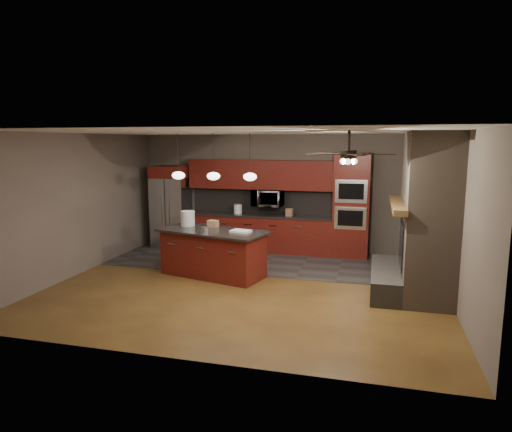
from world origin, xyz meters
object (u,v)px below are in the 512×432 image
(white_bucket, at_px, (188,218))
(kitchen_island, at_px, (213,253))
(refrigerator, at_px, (171,207))
(counter_box, at_px, (290,212))
(cardboard_box, at_px, (213,223))
(paint_can, at_px, (205,229))
(oven_tower, at_px, (351,206))
(counter_bucket, at_px, (238,209))
(paint_tray, at_px, (241,231))
(microwave, at_px, (268,198))

(white_bucket, bearing_deg, kitchen_island, -24.84)
(refrigerator, height_order, kitchen_island, refrigerator)
(kitchen_island, xyz_separation_m, counter_box, (1.12, 2.20, 0.52))
(cardboard_box, bearing_deg, paint_can, -72.52)
(oven_tower, bearing_deg, cardboard_box, -144.67)
(paint_can, xyz_separation_m, counter_bucket, (-0.10, 2.49, 0.04))
(oven_tower, relative_size, counter_box, 13.52)
(paint_tray, height_order, cardboard_box, cardboard_box)
(oven_tower, xyz_separation_m, counter_bucket, (-2.71, 0.01, -0.18))
(refrigerator, bearing_deg, white_bucket, -56.35)
(cardboard_box, relative_size, counter_box, 1.16)
(oven_tower, relative_size, refrigerator, 1.17)
(oven_tower, xyz_separation_m, kitchen_island, (-2.54, -2.24, -0.73))
(microwave, bearing_deg, oven_tower, -1.66)
(counter_box, bearing_deg, microwave, 179.23)
(paint_tray, relative_size, counter_bucket, 1.68)
(kitchen_island, height_order, counter_box, counter_box)
(oven_tower, xyz_separation_m, cardboard_box, (-2.67, -1.89, -0.21))
(refrigerator, distance_m, kitchen_island, 2.93)
(counter_bucket, bearing_deg, paint_can, -87.70)
(paint_can, distance_m, counter_box, 2.71)
(oven_tower, distance_m, white_bucket, 3.74)
(microwave, xyz_separation_m, paint_tray, (0.02, -2.35, -0.36))
(paint_can, bearing_deg, kitchen_island, 74.69)
(cardboard_box, bearing_deg, counter_bucket, 103.28)
(kitchen_island, height_order, paint_can, paint_can)
(microwave, bearing_deg, paint_tray, -89.51)
(microwave, bearing_deg, counter_box, -10.24)
(microwave, distance_m, refrigerator, 2.48)
(paint_tray, bearing_deg, white_bucket, 176.79)
(kitchen_island, bearing_deg, oven_tower, 55.64)
(oven_tower, height_order, refrigerator, oven_tower)
(paint_can, xyz_separation_m, cardboard_box, (-0.06, 0.59, 0.01))
(refrigerator, xyz_separation_m, counter_bucket, (1.73, 0.08, -0.01))
(microwave, height_order, refrigerator, refrigerator)
(oven_tower, height_order, paint_can, oven_tower)
(paint_can, height_order, counter_bucket, counter_bucket)
(cardboard_box, bearing_deg, paint_tray, -17.41)
(paint_can, relative_size, counter_bucket, 0.74)
(kitchen_island, bearing_deg, microwave, 90.40)
(oven_tower, height_order, counter_bucket, oven_tower)
(refrigerator, relative_size, paint_tray, 5.52)
(kitchen_island, height_order, counter_bucket, counter_bucket)
(paint_can, xyz_separation_m, counter_box, (1.19, 2.44, 0.01))
(microwave, distance_m, kitchen_island, 2.51)
(kitchen_island, relative_size, cardboard_box, 11.31)
(white_bucket, bearing_deg, oven_tower, 31.25)
(refrigerator, bearing_deg, counter_bucket, 2.69)
(counter_box, bearing_deg, refrigerator, -169.93)
(paint_tray, distance_m, counter_bucket, 2.42)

